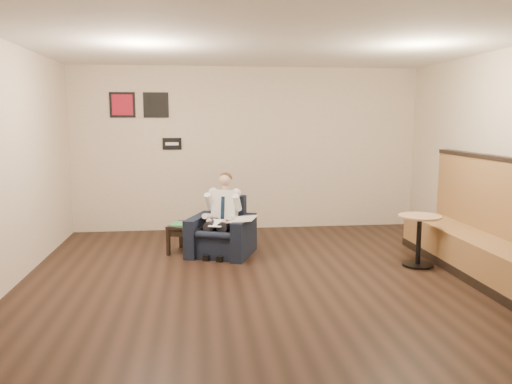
{
  "coord_description": "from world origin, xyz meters",
  "views": [
    {
      "loc": [
        -0.86,
        -5.63,
        1.92
      ],
      "look_at": [
        -0.07,
        1.2,
        0.91
      ],
      "focal_mm": 35.0,
      "sensor_mm": 36.0,
      "label": 1
    }
  ],
  "objects": [
    {
      "name": "art_print_right",
      "position": [
        -1.55,
        2.98,
        2.15
      ],
      "size": [
        0.42,
        0.03,
        0.42
      ],
      "primitive_type": "cube",
      "color": "black",
      "rests_on": "wall_back"
    },
    {
      "name": "banquette",
      "position": [
        2.59,
        0.17,
        0.72
      ],
      "size": [
        0.67,
        2.81,
        1.44
      ],
      "primitive_type": "cube",
      "color": "olive",
      "rests_on": "ground"
    },
    {
      "name": "green_folder",
      "position": [
        -1.04,
        1.47,
        0.42
      ],
      "size": [
        0.47,
        0.38,
        0.01
      ],
      "primitive_type": "cube",
      "rotation": [
        0.0,
        0.0,
        -0.23
      ],
      "color": "green",
      "rests_on": "side_table"
    },
    {
      "name": "ceiling",
      "position": [
        0.0,
        0.0,
        2.8
      ],
      "size": [
        6.0,
        6.0,
        0.02
      ],
      "primitive_type": "cube",
      "color": "white",
      "rests_on": "wall_back"
    },
    {
      "name": "wall_back",
      "position": [
        0.0,
        3.0,
        1.4
      ],
      "size": [
        6.0,
        0.02,
        2.8
      ],
      "primitive_type": "cube",
      "color": "beige",
      "rests_on": "ground"
    },
    {
      "name": "armchair",
      "position": [
        -0.55,
        1.32,
        0.4
      ],
      "size": [
        1.08,
        1.08,
        0.81
      ],
      "primitive_type": "cube",
      "rotation": [
        0.0,
        0.0,
        -0.37
      ],
      "color": "black",
      "rests_on": "ground"
    },
    {
      "name": "art_print_left",
      "position": [
        -2.1,
        2.98,
        2.15
      ],
      "size": [
        0.42,
        0.03,
        0.42
      ],
      "primitive_type": "cube",
      "color": "#A81429",
      "rests_on": "wall_back"
    },
    {
      "name": "newspaper",
      "position": [
        -0.27,
        1.11,
        0.55
      ],
      "size": [
        0.47,
        0.53,
        0.01
      ],
      "primitive_type": "cube",
      "rotation": [
        0.0,
        0.0,
        -0.32
      ],
      "color": "silver",
      "rests_on": "armchair"
    },
    {
      "name": "ground",
      "position": [
        0.0,
        0.0,
        0.0
      ],
      "size": [
        6.0,
        6.0,
        0.0
      ],
      "primitive_type": "plane",
      "color": "black",
      "rests_on": "ground"
    },
    {
      "name": "lap_papers",
      "position": [
        -0.62,
        1.14,
        0.5
      ],
      "size": [
        0.25,
        0.31,
        0.01
      ],
      "primitive_type": "cube",
      "rotation": [
        0.0,
        0.0,
        -0.3
      ],
      "color": "white",
      "rests_on": "seated_man"
    },
    {
      "name": "wall_front",
      "position": [
        0.0,
        -3.0,
        1.4
      ],
      "size": [
        6.0,
        0.02,
        2.8
      ],
      "primitive_type": "cube",
      "color": "beige",
      "rests_on": "ground"
    },
    {
      "name": "seating_sign",
      "position": [
        -1.3,
        2.98,
        1.5
      ],
      "size": [
        0.32,
        0.02,
        0.2
      ],
      "primitive_type": "cube",
      "color": "black",
      "rests_on": "wall_back"
    },
    {
      "name": "smartphone",
      "position": [
        -0.91,
        1.6,
        0.42
      ],
      "size": [
        0.14,
        0.12,
        0.01
      ],
      "primitive_type": "cube",
      "rotation": [
        0.0,
        0.0,
        -0.54
      ],
      "color": "black",
      "rests_on": "side_table"
    },
    {
      "name": "seated_man",
      "position": [
        -0.59,
        1.22,
        0.55
      ],
      "size": [
        0.77,
        0.93,
        1.11
      ],
      "primitive_type": null,
      "rotation": [
        0.0,
        0.0,
        -0.37
      ],
      "color": "silver",
      "rests_on": "armchair"
    },
    {
      "name": "cafe_table",
      "position": [
        2.0,
        0.46,
        0.34
      ],
      "size": [
        0.63,
        0.63,
        0.68
      ],
      "primitive_type": "cylinder",
      "rotation": [
        0.0,
        0.0,
        0.17
      ],
      "color": "tan",
      "rests_on": "ground"
    },
    {
      "name": "coffee_mug",
      "position": [
        -0.81,
        1.52,
        0.46
      ],
      "size": [
        0.1,
        0.1,
        0.09
      ],
      "primitive_type": "cylinder",
      "rotation": [
        0.0,
        0.0,
        -0.37
      ],
      "color": "white",
      "rests_on": "side_table"
    },
    {
      "name": "side_table",
      "position": [
        -1.01,
        1.48,
        0.21
      ],
      "size": [
        0.66,
        0.66,
        0.42
      ],
      "primitive_type": "cube",
      "rotation": [
        0.0,
        0.0,
        -0.37
      ],
      "color": "black",
      "rests_on": "ground"
    }
  ]
}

